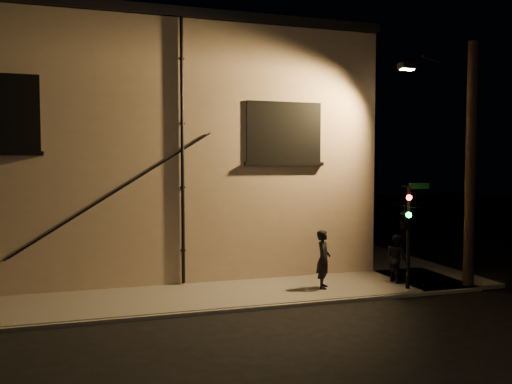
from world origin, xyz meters
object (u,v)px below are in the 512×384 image
object	(u,v)px
traffic_signal	(405,219)
pedestrian_b	(397,258)
pedestrian_a	(323,259)
streetlamp_pole	(467,160)

from	to	relation	value
traffic_signal	pedestrian_b	bearing A→B (deg)	69.92
pedestrian_a	traffic_signal	xyz separation A→B (m)	(2.26, -0.90, 1.27)
pedestrian_a	pedestrian_b	size ratio (longest dim) A/B	1.15
pedestrian_a	traffic_signal	size ratio (longest dim) A/B	0.55
pedestrian_a	streetlamp_pole	world-z (taller)	streetlamp_pole
pedestrian_a	streetlamp_pole	bearing A→B (deg)	-74.83
traffic_signal	streetlamp_pole	bearing A→B (deg)	-0.92
pedestrian_a	pedestrian_b	world-z (taller)	pedestrian_a
pedestrian_b	traffic_signal	world-z (taller)	traffic_signal
traffic_signal	streetlamp_pole	xyz separation A→B (m)	(2.17, -0.03, 1.76)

